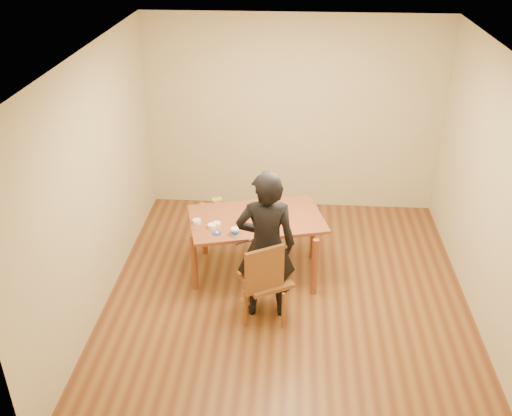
# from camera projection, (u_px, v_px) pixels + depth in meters

# --- Properties ---
(room_shell) EXTENTS (4.00, 4.50, 2.70)m
(room_shell) POSITION_uv_depth(u_px,v_px,m) (291.00, 176.00, 6.04)
(room_shell) COLOR #5D3117
(room_shell) RESTS_ON ground
(dining_table) EXTENTS (1.67, 1.23, 0.04)m
(dining_table) POSITION_uv_depth(u_px,v_px,m) (256.00, 219.00, 6.48)
(dining_table) COLOR brown
(dining_table) RESTS_ON floor
(dining_chair) EXTENTS (0.62, 0.62, 0.04)m
(dining_chair) POSITION_uv_depth(u_px,v_px,m) (265.00, 280.00, 5.93)
(dining_chair) COLOR brown
(dining_chair) RESTS_ON floor
(cake_plate) EXTENTS (0.28, 0.28, 0.02)m
(cake_plate) POSITION_uv_depth(u_px,v_px,m) (273.00, 216.00, 6.48)
(cake_plate) COLOR red
(cake_plate) RESTS_ON dining_table
(cake) EXTENTS (0.19, 0.19, 0.06)m
(cake) POSITION_uv_depth(u_px,v_px,m) (273.00, 213.00, 6.46)
(cake) COLOR white
(cake) RESTS_ON cake_plate
(frosting_dome) EXTENTS (0.19, 0.19, 0.03)m
(frosting_dome) POSITION_uv_depth(u_px,v_px,m) (273.00, 210.00, 6.44)
(frosting_dome) COLOR white
(frosting_dome) RESTS_ON cake
(frosting_tub) EXTENTS (0.09, 0.09, 0.08)m
(frosting_tub) POSITION_uv_depth(u_px,v_px,m) (235.00, 232.00, 6.12)
(frosting_tub) COLOR white
(frosting_tub) RESTS_ON dining_table
(frosting_lid) EXTENTS (0.10, 0.10, 0.01)m
(frosting_lid) POSITION_uv_depth(u_px,v_px,m) (217.00, 233.00, 6.16)
(frosting_lid) COLOR #173696
(frosting_lid) RESTS_ON dining_table
(frosting_dollop) EXTENTS (0.04, 0.04, 0.02)m
(frosting_dollop) POSITION_uv_depth(u_px,v_px,m) (217.00, 232.00, 6.16)
(frosting_dollop) COLOR white
(frosting_dollop) RESTS_ON frosting_lid
(ramekin_green) EXTENTS (0.09, 0.09, 0.04)m
(ramekin_green) POSITION_uv_depth(u_px,v_px,m) (212.00, 226.00, 6.26)
(ramekin_green) COLOR white
(ramekin_green) RESTS_ON dining_table
(ramekin_yellow) EXTENTS (0.08, 0.08, 0.04)m
(ramekin_yellow) POSITION_uv_depth(u_px,v_px,m) (217.00, 224.00, 6.30)
(ramekin_yellow) COLOR white
(ramekin_yellow) RESTS_ON dining_table
(ramekin_multi) EXTENTS (0.09, 0.09, 0.04)m
(ramekin_multi) POSITION_uv_depth(u_px,v_px,m) (197.00, 221.00, 6.35)
(ramekin_multi) COLOR white
(ramekin_multi) RESTS_ON dining_table
(candy_box_pink) EXTENTS (0.13, 0.12, 0.02)m
(candy_box_pink) POSITION_uv_depth(u_px,v_px,m) (217.00, 201.00, 6.81)
(candy_box_pink) COLOR #F03880
(candy_box_pink) RESTS_ON dining_table
(candy_box_green) EXTENTS (0.13, 0.10, 0.02)m
(candy_box_green) POSITION_uv_depth(u_px,v_px,m) (217.00, 199.00, 6.81)
(candy_box_green) COLOR green
(candy_box_green) RESTS_ON candy_box_pink
(spatula) EXTENTS (0.14, 0.11, 0.01)m
(spatula) POSITION_uv_depth(u_px,v_px,m) (242.00, 242.00, 6.00)
(spatula) COLOR black
(spatula) RESTS_ON dining_table
(person) EXTENTS (0.64, 0.44, 1.67)m
(person) POSITION_uv_depth(u_px,v_px,m) (266.00, 246.00, 5.78)
(person) COLOR black
(person) RESTS_ON floor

